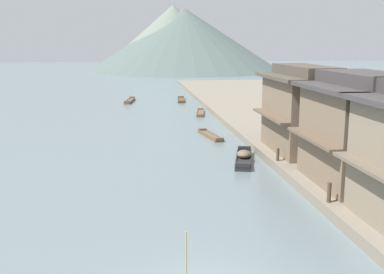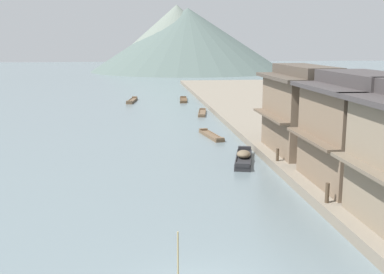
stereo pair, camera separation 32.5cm
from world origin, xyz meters
name	(u,v)px [view 1 (the left image)]	position (x,y,z in m)	size (l,w,h in m)	color
riverbank_right	(320,126)	(15.86, 30.00, 0.28)	(18.00, 110.00, 0.56)	slate
boat_moored_nearest	(130,101)	(-2.79, 53.81, 0.16)	(1.59, 5.69, 0.50)	brown
boat_moored_second	(181,100)	(4.60, 54.32, 0.12)	(1.50, 5.86, 0.37)	brown
boat_moored_third	(200,113)	(5.55, 41.08, 0.12)	(1.65, 5.37, 0.37)	brown
boat_moored_far	(244,158)	(5.41, 17.96, 0.28)	(2.36, 5.53, 0.83)	#232326
boat_midriver_drifting	(210,136)	(4.51, 27.16, 0.13)	(1.64, 5.04, 0.38)	brown
house_waterfront_second	(364,130)	(10.31, 10.30, 3.56)	(6.34, 7.21, 6.14)	#75604C
house_waterfront_tall	(303,110)	(9.79, 18.46, 3.56)	(5.31, 7.97, 6.14)	#75604C
mooring_post_dock_near	(329,192)	(7.21, 7.30, 1.06)	(0.20, 0.20, 1.00)	#473828
mooring_post_dock_mid	(278,154)	(7.21, 15.79, 0.98)	(0.20, 0.20, 0.84)	#473828
hill_far_west	(173,38)	(9.78, 129.33, 9.55)	(44.33, 44.33, 19.11)	slate
hill_far_centre	(184,40)	(12.95, 128.47, 9.07)	(56.88, 56.88, 18.15)	#4C5B56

